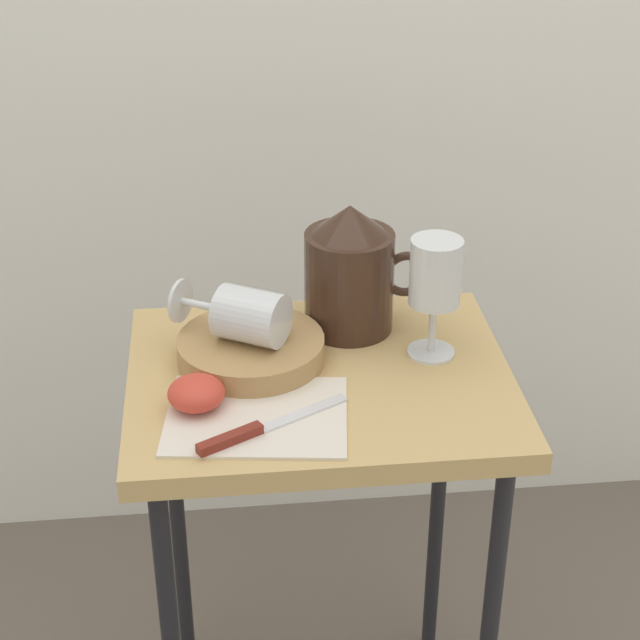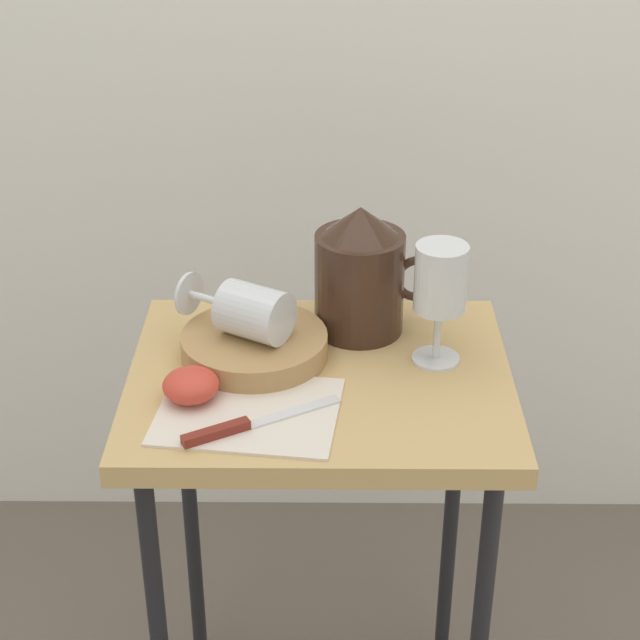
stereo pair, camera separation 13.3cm
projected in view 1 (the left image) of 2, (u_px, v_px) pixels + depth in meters
The scene contains 9 objects.
curtain_drape at pixel (282, 76), 1.79m from camera, with size 2.40×0.03×1.83m, color white.
table at pixel (320, 427), 1.41m from camera, with size 0.50×0.41×0.69m.
linen_napkin at pixel (257, 416), 1.28m from camera, with size 0.22×0.17×0.00m, color silver.
basket_tray at pixel (251, 350), 1.39m from camera, with size 0.20×0.20×0.04m, color #AD8451.
pitcher at pixel (350, 279), 1.44m from camera, with size 0.18×0.12×0.18m.
wine_glass_upright at pixel (435, 279), 1.36m from camera, with size 0.07×0.07×0.17m.
wine_glass_tipped_near at pixel (248, 315), 1.36m from camera, with size 0.16×0.13×0.07m.
apple_half_left at pixel (196, 393), 1.29m from camera, with size 0.07×0.07×0.04m, color #CC3D2D.
knife at pixel (252, 431), 1.24m from camera, with size 0.19×0.11×0.01m.
Camera 1 is at (-0.12, -1.16, 1.42)m, focal length 59.05 mm.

